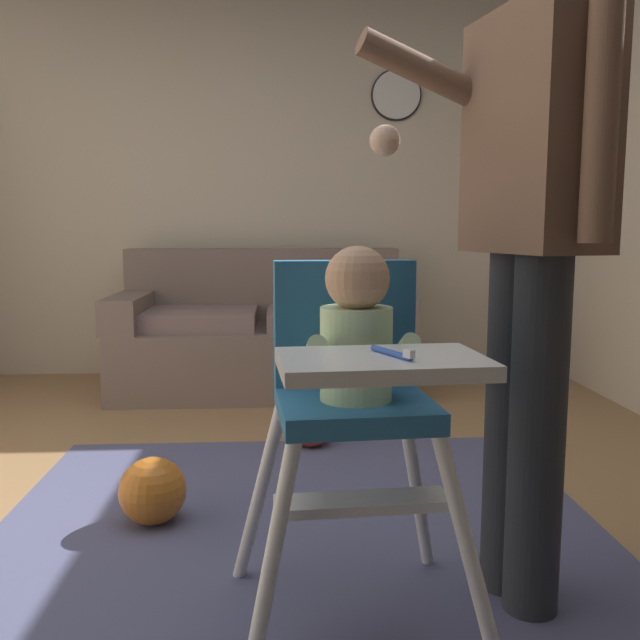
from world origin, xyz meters
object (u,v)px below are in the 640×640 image
high_chair (355,370)px  adult_standing (530,238)px  toy_ball (311,425)px  wall_clock (396,95)px  couch (264,335)px  toy_ball_second (153,491)px

high_chair → adult_standing: adult_standing is taller
toy_ball → wall_clock: 2.50m
high_chair → adult_standing: size_ratio=0.56×
toy_ball → high_chair: bearing=-88.3°
adult_standing → toy_ball: 1.65m
couch → toy_ball_second: couch is taller
wall_clock → high_chair: bearing=-101.2°
couch → wall_clock: 1.84m
adult_standing → toy_ball: size_ratio=8.62×
couch → toy_ball_second: size_ratio=7.81×
high_chair → toy_ball: 1.52m
toy_ball → adult_standing: bearing=-69.4°
high_chair → toy_ball: high_chair is taller
toy_ball → toy_ball_second: (-0.57, -0.78, 0.01)m
wall_clock → toy_ball_second: bearing=-116.6°
couch → toy_ball: 1.21m
couch → wall_clock: size_ratio=5.21×
couch → adult_standing: adult_standing is taller
high_chair → toy_ball: size_ratio=4.84×
couch → toy_ball_second: bearing=-9.6°
couch → toy_ball: couch is taller
toy_ball → couch: bearing=101.6°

